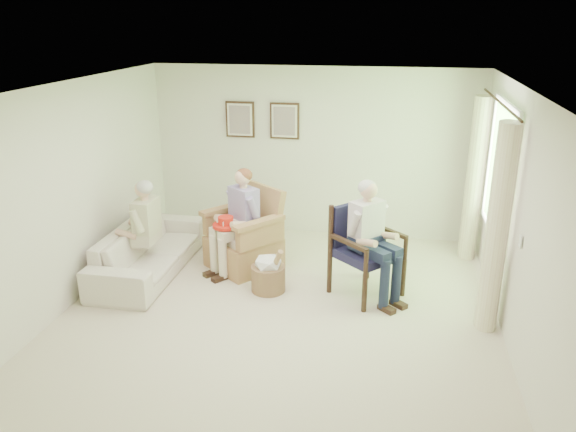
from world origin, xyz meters
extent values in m
plane|color=beige|center=(0.00, 0.00, 0.00)|extent=(5.50, 5.50, 0.00)
cube|color=silver|center=(0.00, 2.75, 1.30)|extent=(5.00, 0.04, 2.60)
cube|color=silver|center=(0.00, -2.75, 1.30)|extent=(5.00, 0.04, 2.60)
cube|color=silver|center=(-2.50, 0.00, 1.30)|extent=(0.04, 5.50, 2.60)
cube|color=silver|center=(2.50, 0.00, 1.30)|extent=(0.04, 5.50, 2.60)
cube|color=white|center=(0.00, 0.00, 2.60)|extent=(5.00, 5.50, 0.02)
cube|color=#2D6B23|center=(2.47, 1.20, 1.55)|extent=(0.02, 1.40, 1.50)
cube|color=white|center=(2.46, 1.20, 2.33)|extent=(0.04, 1.52, 0.06)
cube|color=white|center=(2.46, 1.20, 0.77)|extent=(0.04, 1.52, 0.06)
cylinder|color=#382114|center=(2.37, 1.20, 2.35)|extent=(0.03, 2.50, 0.03)
cylinder|color=beige|center=(2.33, 0.22, 1.15)|extent=(0.34, 0.34, 2.30)
cylinder|color=beige|center=(2.33, 2.18, 1.15)|extent=(0.34, 0.34, 2.30)
cube|color=#382114|center=(-1.15, 2.72, 1.78)|extent=(0.45, 0.03, 0.55)
cube|color=silver|center=(-1.15, 2.70, 1.78)|extent=(0.39, 0.01, 0.49)
cube|color=tan|center=(-1.15, 2.69, 1.78)|extent=(0.33, 0.01, 0.43)
cube|color=#382114|center=(-0.45, 2.72, 1.78)|extent=(0.45, 0.03, 0.55)
cube|color=silver|center=(-0.45, 2.70, 1.78)|extent=(0.39, 0.01, 0.49)
cube|color=tan|center=(-0.45, 2.69, 1.78)|extent=(0.33, 0.01, 0.43)
cube|color=tan|center=(-0.74, 1.23, 0.22)|extent=(0.82, 0.80, 0.43)
cube|color=beige|center=(-0.74, 1.20, 0.48)|extent=(0.64, 0.62, 0.10)
cube|color=tan|center=(-0.74, 1.57, 0.78)|extent=(0.76, 0.23, 0.65)
cube|color=tan|center=(-1.12, 1.23, 0.60)|extent=(0.10, 0.74, 0.31)
cube|color=tan|center=(-0.36, 1.23, 0.60)|extent=(0.10, 0.74, 0.31)
cylinder|color=black|center=(0.63, 0.43, 0.24)|extent=(0.06, 0.06, 0.49)
cylinder|color=black|center=(1.30, 0.43, 0.24)|extent=(0.06, 0.06, 0.49)
cylinder|color=black|center=(0.63, 1.05, 0.24)|extent=(0.06, 0.06, 0.49)
cylinder|color=black|center=(1.30, 1.05, 0.24)|extent=(0.06, 0.06, 0.49)
cube|color=#1A1836|center=(0.97, 0.74, 0.54)|extent=(0.64, 0.62, 0.11)
cube|color=#1A1836|center=(0.97, 1.04, 0.84)|extent=(0.60, 0.08, 0.55)
imported|color=#EFE3CF|center=(-1.95, 0.85, 0.32)|extent=(2.17, 0.85, 0.63)
cube|color=beige|center=(-0.74, 1.20, 0.65)|extent=(0.40, 0.26, 0.16)
cube|color=#9989C2|center=(-0.74, 1.22, 0.93)|extent=(0.39, 0.24, 0.46)
sphere|color=#DDAD8E|center=(-0.74, 1.21, 1.30)|extent=(0.21, 0.21, 0.21)
ellipsoid|color=brown|center=(-0.74, 1.24, 1.32)|extent=(0.22, 0.22, 0.18)
cube|color=beige|center=(-0.84, 0.98, 0.60)|extent=(0.14, 0.44, 0.13)
cube|color=beige|center=(-0.64, 0.98, 0.60)|extent=(0.14, 0.44, 0.13)
cylinder|color=beige|center=(-0.84, 0.78, 0.30)|extent=(0.12, 0.12, 0.55)
cylinder|color=beige|center=(-0.64, 0.78, 0.30)|extent=(0.12, 0.12, 0.55)
cube|color=#1B223B|center=(0.97, 0.74, 0.71)|extent=(0.40, 0.26, 0.16)
cube|color=silver|center=(0.97, 0.76, 0.99)|extent=(0.39, 0.24, 0.46)
sphere|color=#DDAD8E|center=(0.97, 0.75, 1.36)|extent=(0.21, 0.21, 0.21)
ellipsoid|color=#B7B2AD|center=(0.97, 0.77, 1.38)|extent=(0.22, 0.22, 0.18)
cube|color=#1B223B|center=(0.87, 0.52, 0.66)|extent=(0.14, 0.44, 0.13)
cube|color=#1B223B|center=(1.07, 0.52, 0.66)|extent=(0.14, 0.44, 0.13)
cylinder|color=#1B223B|center=(0.87, 0.32, 0.33)|extent=(0.12, 0.12, 0.61)
cylinder|color=#1B223B|center=(1.07, 0.32, 0.33)|extent=(0.12, 0.12, 0.61)
cube|color=beige|center=(-1.95, 0.79, 0.55)|extent=(0.42, 0.26, 0.16)
cube|color=#BFBD94|center=(-1.95, 0.81, 0.83)|extent=(0.41, 0.24, 0.46)
sphere|color=#DDAD8E|center=(-1.95, 0.80, 1.20)|extent=(0.21, 0.21, 0.21)
ellipsoid|color=#B7B2AD|center=(-1.95, 0.82, 1.22)|extent=(0.22, 0.22, 0.18)
cube|color=beige|center=(-2.05, 0.57, 0.50)|extent=(0.14, 0.44, 0.13)
cube|color=beige|center=(-1.85, 0.57, 0.50)|extent=(0.14, 0.44, 0.13)
cylinder|color=beige|center=(-2.05, 0.37, 0.25)|extent=(0.12, 0.12, 0.45)
cylinder|color=beige|center=(-1.85, 0.37, 0.25)|extent=(0.12, 0.12, 0.45)
cylinder|color=red|center=(-0.90, 0.98, 0.70)|extent=(0.35, 0.35, 0.04)
cylinder|color=red|center=(-0.90, 0.98, 0.76)|extent=(0.20, 0.20, 0.12)
cube|color=white|center=(-0.79, 0.98, 0.76)|extent=(0.04, 0.01, 0.05)
cube|color=white|center=(-0.90, 1.08, 0.76)|extent=(0.01, 0.04, 0.05)
cube|color=white|center=(-1.00, 0.98, 0.76)|extent=(0.04, 0.01, 0.05)
cube|color=white|center=(-0.90, 0.87, 0.76)|extent=(0.01, 0.04, 0.05)
cylinder|color=tan|center=(-0.25, 0.60, 0.17)|extent=(0.57, 0.57, 0.33)
ellipsoid|color=white|center=(-0.25, 0.60, 0.38)|extent=(0.38, 0.38, 0.23)
cylinder|color=#A57F56|center=(-0.15, 0.55, 0.38)|extent=(0.17, 0.31, 0.50)
camera|label=1|loc=(1.19, -5.63, 3.29)|focal=35.00mm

